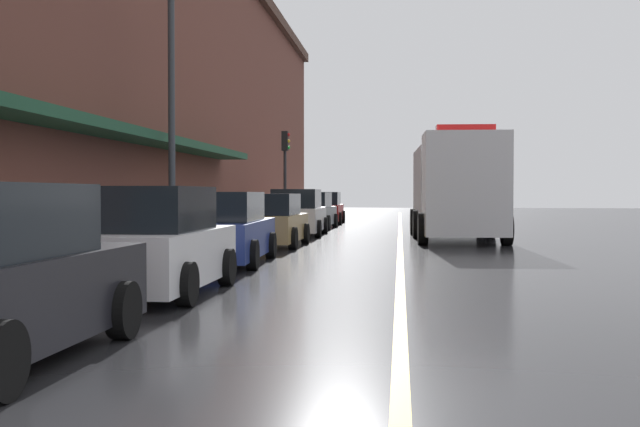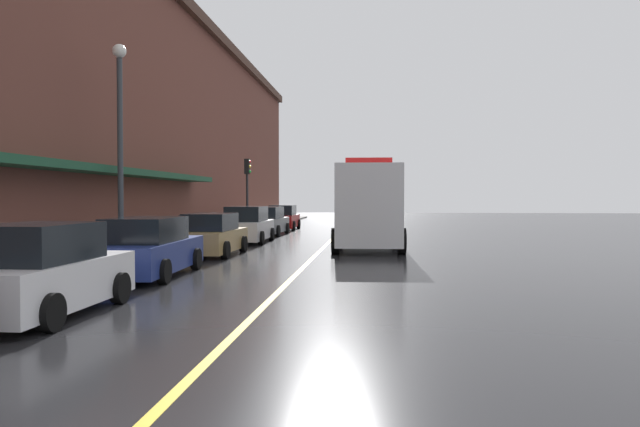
{
  "view_description": "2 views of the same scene",
  "coord_description": "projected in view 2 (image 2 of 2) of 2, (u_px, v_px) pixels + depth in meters",
  "views": [
    {
      "loc": [
        -0.01,
        -5.05,
        1.61
      ],
      "look_at": [
        -2.84,
        23.09,
        0.88
      ],
      "focal_mm": 44.69,
      "sensor_mm": 36.0,
      "label": 1
    },
    {
      "loc": [
        2.21,
        -3.21,
        2.19
      ],
      "look_at": [
        -0.2,
        22.95,
        1.47
      ],
      "focal_mm": 33.37,
      "sensor_mm": 36.0,
      "label": 2
    }
  ],
  "objects": [
    {
      "name": "lane_center_stripe",
      "position": [
        328.0,
        243.0,
        28.34
      ],
      "size": [
        0.16,
        70.0,
        0.01
      ],
      "primitive_type": "cube",
      "color": "gold",
      "rests_on": "ground"
    },
    {
      "name": "parked_car_4",
      "position": [
        248.0,
        226.0,
        28.6
      ],
      "size": [
        2.09,
        4.8,
        1.75
      ],
      "rotation": [
        0.0,
        0.0,
        1.58
      ],
      "color": "silver",
      "rests_on": "ground"
    },
    {
      "name": "parked_car_2",
      "position": [
        148.0,
        248.0,
        16.42
      ],
      "size": [
        2.17,
        4.96,
        1.63
      ],
      "rotation": [
        0.0,
        0.0,
        1.61
      ],
      "color": "navy",
      "rests_on": "ground"
    },
    {
      "name": "parked_car_3",
      "position": [
        212.0,
        235.0,
        22.32
      ],
      "size": [
        1.99,
        4.41,
        1.59
      ],
      "rotation": [
        0.0,
        0.0,
        1.56
      ],
      "color": "#A5844C",
      "rests_on": "ground"
    },
    {
      "name": "sidewalk_left",
      "position": [
        201.0,
        241.0,
        28.91
      ],
      "size": [
        2.4,
        70.0,
        0.15
      ],
      "primitive_type": "cube",
      "color": "gray",
      "rests_on": "ground"
    },
    {
      "name": "ground_plane",
      "position": [
        328.0,
        243.0,
        28.34
      ],
      "size": [
        112.0,
        112.0,
        0.0
      ],
      "primitive_type": "plane",
      "color": "#232326"
    },
    {
      "name": "parking_meter_1",
      "position": [
        181.0,
        226.0,
        23.24
      ],
      "size": [
        0.14,
        0.18,
        1.33
      ],
      "color": "#4C4C51",
      "rests_on": "sidewalk_left"
    },
    {
      "name": "parking_meter_0",
      "position": [
        214.0,
        221.0,
        28.03
      ],
      "size": [
        0.14,
        0.18,
        1.33
      ],
      "color": "#4C4C51",
      "rests_on": "sidewalk_left"
    },
    {
      "name": "brick_building_left",
      "position": [
        43.0,
        115.0,
        28.42
      ],
      "size": [
        13.66,
        64.0,
        12.28
      ],
      "color": "brown",
      "rests_on": "ground"
    },
    {
      "name": "traffic_light_near",
      "position": [
        247.0,
        181.0,
        35.06
      ],
      "size": [
        0.38,
        0.36,
        4.3
      ],
      "color": "#232326",
      "rests_on": "sidewalk_left"
    },
    {
      "name": "parked_car_1",
      "position": [
        42.0,
        273.0,
        10.92
      ],
      "size": [
        1.98,
        4.22,
        1.71
      ],
      "rotation": [
        0.0,
        0.0,
        1.57
      ],
      "color": "silver",
      "rests_on": "ground"
    },
    {
      "name": "box_truck",
      "position": [
        367.0,
        207.0,
        25.87
      ],
      "size": [
        3.04,
        8.59,
        3.69
      ],
      "rotation": [
        0.0,
        0.0,
        -1.54
      ],
      "color": "silver",
      "rests_on": "ground"
    },
    {
      "name": "parked_car_6",
      "position": [
        283.0,
        218.0,
        40.09
      ],
      "size": [
        1.99,
        4.62,
        1.65
      ],
      "rotation": [
        0.0,
        0.0,
        1.58
      ],
      "color": "maroon",
      "rests_on": "ground"
    },
    {
      "name": "street_lamp_left",
      "position": [
        120.0,
        128.0,
        19.08
      ],
      "size": [
        0.44,
        0.44,
        6.94
      ],
      "color": "#33383D",
      "rests_on": "sidewalk_left"
    },
    {
      "name": "parked_car_5",
      "position": [
        267.0,
        222.0,
        34.33
      ],
      "size": [
        2.15,
        4.72,
        1.63
      ],
      "rotation": [
        0.0,
        0.0,
        1.54
      ],
      "color": "#595B60",
      "rests_on": "ground"
    }
  ]
}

